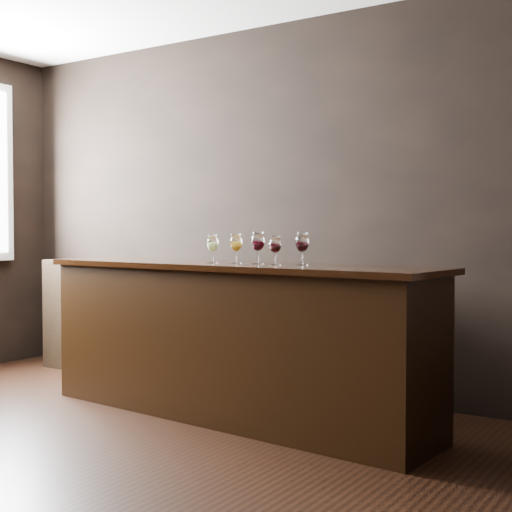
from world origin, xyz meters
The scene contains 10 objects.
ground centered at (0.00, 0.00, 0.00)m, with size 5.00×5.00×0.00m, color black.
room_shell centered at (-0.23, 0.11, 1.81)m, with size 5.02×4.52×2.81m.
bar_counter centered at (0.38, 1.34, 0.49)m, with size 2.78×0.60×0.97m, color black.
bar_top centered at (0.38, 1.34, 0.99)m, with size 2.87×0.67×0.04m, color black.
back_bar_shelf centered at (-0.69, 2.03, 0.48)m, with size 2.67×0.40×0.96m, color black.
glass_white centered at (0.24, 1.33, 1.13)m, with size 0.08×0.08×0.18m.
glass_amber centered at (0.40, 1.36, 1.14)m, with size 0.08×0.08×0.19m.
glass_red_a centered at (0.57, 1.36, 1.14)m, with size 0.09×0.09×0.20m.
glass_red_b centered at (0.73, 1.31, 1.13)m, with size 0.08×0.08×0.18m.
glass_red_c centered at (0.89, 1.37, 1.14)m, with size 0.08×0.08×0.20m.
Camera 1 is at (3.03, -2.43, 1.22)m, focal length 50.00 mm.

